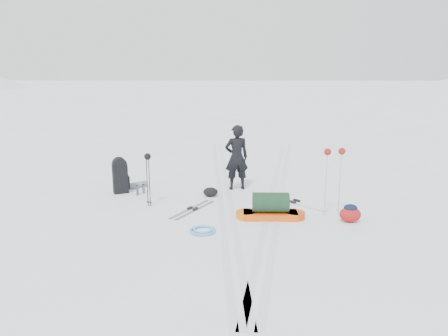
{
  "coord_description": "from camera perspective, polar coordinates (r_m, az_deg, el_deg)",
  "views": [
    {
      "loc": [
        0.25,
        -9.87,
        3.31
      ],
      "look_at": [
        -0.06,
        0.28,
        0.95
      ],
      "focal_mm": 35.0,
      "sensor_mm": 36.0,
      "label": 1
    }
  ],
  "objects": [
    {
      "name": "ski_poles_silver",
      "position": [
        9.98,
        14.22,
        1.1
      ],
      "size": [
        0.49,
        0.24,
        1.56
      ],
      "rotation": [
        0.0,
        0.0,
        0.41
      ],
      "color": "silver",
      "rests_on": "ground"
    },
    {
      "name": "ski_tracks",
      "position": [
        11.25,
        3.55,
        -4.04
      ],
      "size": [
        3.38,
        17.97,
        0.01
      ],
      "color": "silver",
      "rests_on": "ground"
    },
    {
      "name": "ski_poles_black",
      "position": [
        10.56,
        -9.94,
        0.65
      ],
      "size": [
        0.18,
        0.16,
        1.31
      ],
      "rotation": [
        0.0,
        0.0,
        0.33
      ],
      "color": "black",
      "rests_on": "ground"
    },
    {
      "name": "small_daypack",
      "position": [
        9.95,
        16.16,
        -5.71
      ],
      "size": [
        0.58,
        0.53,
        0.4
      ],
      "rotation": [
        0.0,
        0.0,
        -0.49
      ],
      "color": "maroon",
      "rests_on": "ground"
    },
    {
      "name": "expedition_rucksack",
      "position": [
        12.04,
        -13.13,
        -1.03
      ],
      "size": [
        0.82,
        0.96,
        0.97
      ],
      "rotation": [
        0.0,
        0.0,
        0.43
      ],
      "color": "black",
      "rests_on": "ground"
    },
    {
      "name": "touring_skis_grey",
      "position": [
        10.42,
        -4.12,
        -5.4
      ],
      "size": [
        0.96,
        1.51,
        0.06
      ],
      "rotation": [
        0.0,
        0.0,
        1.08
      ],
      "color": "gray",
      "rests_on": "ground"
    },
    {
      "name": "rope_coil",
      "position": [
        9.08,
        -2.79,
        -8.09
      ],
      "size": [
        0.66,
        0.66,
        0.07
      ],
      "rotation": [
        0.0,
        0.0,
        0.22
      ],
      "color": "#579FD3",
      "rests_on": "ground"
    },
    {
      "name": "stuff_sack",
      "position": [
        11.43,
        -1.77,
        -3.14
      ],
      "size": [
        0.47,
        0.41,
        0.24
      ],
      "rotation": [
        0.0,
        0.0,
        0.39
      ],
      "color": "black",
      "rests_on": "ground"
    },
    {
      "name": "skier",
      "position": [
        11.93,
        1.65,
        1.4
      ],
      "size": [
        0.74,
        0.58,
        1.79
      ],
      "primitive_type": "imported",
      "rotation": [
        0.0,
        0.0,
        3.39
      ],
      "color": "black",
      "rests_on": "ground"
    },
    {
      "name": "ground",
      "position": [
        10.41,
        0.3,
        -5.46
      ],
      "size": [
        200.0,
        200.0,
        0.0
      ],
      "primitive_type": "plane",
      "color": "white",
      "rests_on": "ground"
    },
    {
      "name": "pulk_sled",
      "position": [
        9.82,
        6.09,
        -5.29
      ],
      "size": [
        1.55,
        0.51,
        0.59
      ],
      "rotation": [
        0.0,
        0.0,
        0.01
      ],
      "color": "#F1500E",
      "rests_on": "ground"
    },
    {
      "name": "thermos_pair",
      "position": [
        11.81,
        -10.86,
        -2.77
      ],
      "size": [
        0.21,
        0.25,
        0.28
      ],
      "rotation": [
        0.0,
        0.0,
        0.13
      ],
      "color": "#4F5156",
      "rests_on": "ground"
    },
    {
      "name": "touring_skis_white",
      "position": [
        11.06,
        9.21,
        -4.43
      ],
      "size": [
        1.48,
        1.42,
        0.07
      ],
      "rotation": [
        0.0,
        0.0,
        -0.76
      ],
      "color": "silver",
      "rests_on": "ground"
    }
  ]
}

